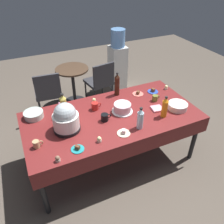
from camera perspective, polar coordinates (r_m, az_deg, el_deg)
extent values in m
plane|color=brown|center=(3.38, 0.00, -11.14)|extent=(9.00, 9.00, 0.00)
cube|color=maroon|center=(2.90, 0.00, -1.13)|extent=(2.20, 1.10, 0.04)
cylinder|color=black|center=(2.67, -16.86, -18.71)|extent=(0.06, 0.06, 0.71)
cylinder|color=black|center=(3.33, 19.86, -6.30)|extent=(0.06, 0.06, 0.71)
cylinder|color=black|center=(3.33, -19.83, -6.23)|extent=(0.06, 0.06, 0.71)
cylinder|color=black|center=(3.88, 10.89, 1.90)|extent=(0.06, 0.06, 0.71)
cube|color=maroon|center=(2.60, 5.07, -9.59)|extent=(2.20, 0.01, 0.18)
cube|color=maroon|center=(3.37, -3.86, 2.37)|extent=(2.20, 0.01, 0.18)
cylinder|color=silver|center=(2.95, 2.57, 0.20)|extent=(0.27, 0.27, 0.01)
cylinder|color=beige|center=(2.92, 2.59, 1.09)|extent=(0.22, 0.22, 0.10)
cylinder|color=silver|center=(2.89, 2.62, 1.97)|extent=(0.22, 0.22, 0.01)
cylinder|color=black|center=(2.70, -11.16, -4.01)|extent=(0.31, 0.31, 0.04)
cylinder|color=white|center=(2.63, -11.41, -2.25)|extent=(0.30, 0.30, 0.17)
sphere|color=#B2BCC1|center=(2.57, -11.68, -0.43)|extent=(0.25, 0.25, 0.25)
cylinder|color=#B2C6BC|center=(2.99, -19.01, -0.60)|extent=(0.24, 0.24, 0.08)
cylinder|color=silver|center=(3.11, 16.09, 1.45)|extent=(0.25, 0.25, 0.08)
cylinder|color=#E07266|center=(3.34, 6.49, 4.51)|extent=(0.16, 0.16, 0.01)
cube|color=brown|center=(3.32, 6.52, 4.88)|extent=(0.07, 0.07, 0.04)
cylinder|color=teal|center=(2.44, -8.59, -9.17)|extent=(0.14, 0.14, 0.01)
cube|color=brown|center=(2.42, -8.64, -8.74)|extent=(0.06, 0.06, 0.04)
cylinder|color=beige|center=(2.61, 2.93, -5.32)|extent=(0.15, 0.15, 0.01)
cube|color=beige|center=(2.59, 2.95, -4.85)|extent=(0.06, 0.06, 0.05)
cylinder|color=#2D4CB2|center=(3.43, 10.18, 5.04)|extent=(0.16, 0.16, 0.01)
cube|color=brown|center=(3.41, 10.22, 5.44)|extent=(0.06, 0.07, 0.05)
cylinder|color=beige|center=(2.50, -3.19, -7.15)|extent=(0.05, 0.05, 0.03)
sphere|color=beige|center=(2.48, -3.21, -6.66)|extent=(0.05, 0.05, 0.05)
cylinder|color=beige|center=(2.36, -13.38, -11.61)|extent=(0.05, 0.05, 0.03)
sphere|color=brown|center=(2.34, -13.48, -11.13)|extent=(0.05, 0.05, 0.05)
cylinder|color=beige|center=(3.53, 13.37, 5.78)|extent=(0.05, 0.05, 0.03)
sphere|color=beige|center=(3.52, 13.43, 6.19)|extent=(0.05, 0.05, 0.05)
cylinder|color=beige|center=(3.13, -4.48, 2.64)|extent=(0.05, 0.05, 0.03)
sphere|color=beige|center=(3.12, -4.50, 3.08)|extent=(0.05, 0.05, 0.05)
cylinder|color=beige|center=(3.11, -12.86, 1.57)|extent=(0.05, 0.05, 0.03)
sphere|color=pink|center=(3.10, -12.93, 2.02)|extent=(0.05, 0.05, 0.05)
cylinder|color=silver|center=(2.64, 7.05, -2.08)|extent=(0.08, 0.08, 0.21)
cone|color=silver|center=(2.56, 7.26, 0.27)|extent=(0.07, 0.07, 0.05)
cylinder|color=black|center=(2.55, 7.32, 0.89)|extent=(0.03, 0.03, 0.02)
cylinder|color=orange|center=(2.88, 12.99, 0.76)|extent=(0.08, 0.08, 0.22)
cone|color=orange|center=(2.81, 13.35, 3.00)|extent=(0.07, 0.07, 0.05)
cylinder|color=black|center=(2.79, 13.44, 3.59)|extent=(0.03, 0.03, 0.02)
cylinder|color=gold|center=(2.87, -11.94, 1.15)|extent=(0.08, 0.08, 0.25)
cone|color=gold|center=(2.79, -12.31, 3.71)|extent=(0.07, 0.07, 0.05)
cylinder|color=black|center=(2.77, -12.40, 4.31)|extent=(0.04, 0.04, 0.02)
cylinder|color=#33190F|center=(3.24, 1.26, 6.50)|extent=(0.07, 0.07, 0.27)
cone|color=#33190F|center=(3.17, 1.30, 9.08)|extent=(0.07, 0.07, 0.05)
cylinder|color=black|center=(3.15, 1.31, 9.63)|extent=(0.03, 0.03, 0.02)
cylinder|color=black|center=(2.77, -1.86, -1.37)|extent=(0.09, 0.09, 0.09)
torus|color=black|center=(2.78, -0.79, -1.01)|extent=(0.06, 0.01, 0.06)
cylinder|color=olive|center=(3.20, 10.68, 3.44)|extent=(0.08, 0.08, 0.08)
torus|color=olive|center=(3.22, 11.43, 3.69)|extent=(0.05, 0.01, 0.05)
cylinder|color=#B2231E|center=(2.97, -4.30, 1.49)|extent=(0.09, 0.09, 0.10)
torus|color=#B2231E|center=(2.99, -3.29, 1.82)|extent=(0.06, 0.01, 0.06)
cylinder|color=tan|center=(2.54, -18.43, -7.66)|extent=(0.07, 0.07, 0.08)
torus|color=tan|center=(2.54, -17.41, -7.33)|extent=(0.05, 0.01, 0.05)
cube|color=pink|center=(3.04, 11.19, 0.84)|extent=(0.16, 0.16, 0.02)
cube|color=#333338|center=(4.16, -15.68, 4.76)|extent=(0.47, 0.47, 0.05)
cube|color=#333338|center=(3.88, -15.84, 6.22)|extent=(0.42, 0.07, 0.40)
cylinder|color=black|center=(4.44, -13.11, 3.89)|extent=(0.03, 0.03, 0.40)
cylinder|color=black|center=(4.43, -17.93, 2.94)|extent=(0.03, 0.03, 0.40)
cylinder|color=black|center=(4.12, -12.28, 1.32)|extent=(0.03, 0.03, 0.40)
cylinder|color=black|center=(4.11, -17.46, 0.29)|extent=(0.03, 0.03, 0.40)
cube|color=#333338|center=(4.36, -3.39, 7.56)|extent=(0.50, 0.50, 0.05)
cube|color=#333338|center=(4.10, -2.07, 9.26)|extent=(0.42, 0.10, 0.40)
cylinder|color=black|center=(4.69, -2.46, 6.62)|extent=(0.03, 0.03, 0.40)
cylinder|color=black|center=(4.54, -6.59, 5.33)|extent=(0.03, 0.03, 0.40)
cylinder|color=black|center=(4.41, 0.09, 4.65)|extent=(0.03, 0.03, 0.40)
cylinder|color=black|center=(4.25, -4.21, 3.21)|extent=(0.03, 0.03, 0.40)
cylinder|color=#473323|center=(4.24, -10.04, 10.48)|extent=(0.60, 0.60, 0.03)
cylinder|color=black|center=(4.40, -9.58, 6.35)|extent=(0.06, 0.06, 0.67)
cylinder|color=black|center=(4.57, -9.16, 2.57)|extent=(0.44, 0.44, 0.02)
cube|color=silver|center=(4.87, 1.39, 11.04)|extent=(0.32, 0.32, 0.90)
cylinder|color=#6699D8|center=(4.65, 1.51, 18.03)|extent=(0.28, 0.28, 0.34)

